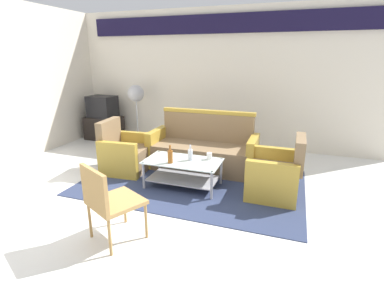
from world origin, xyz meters
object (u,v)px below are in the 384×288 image
at_px(armchair_right, 276,176).
at_px(bottle_clear, 190,154).
at_px(couch, 203,151).
at_px(armchair_left, 125,154).
at_px(television, 102,107).
at_px(coffee_table, 183,169).
at_px(tv_stand, 104,128).
at_px(pedestal_fan, 136,97).
at_px(cup, 209,156).
at_px(wicker_chair, 108,198).
at_px(bottle_brown, 170,156).

relative_size(armchair_right, bottle_clear, 3.65).
bearing_deg(couch, armchair_left, 24.01).
distance_m(bottle_clear, television, 3.32).
bearing_deg(armchair_right, coffee_table, 97.63).
height_order(tv_stand, pedestal_fan, pedestal_fan).
bearing_deg(pedestal_fan, cup, -38.43).
bearing_deg(tv_stand, cup, -28.90).
distance_m(couch, pedestal_fan, 2.27).
bearing_deg(wicker_chair, bottle_brown, 112.45).
bearing_deg(cup, television, 151.07).
bearing_deg(wicker_chair, television, 152.78).
distance_m(armchair_right, pedestal_fan, 3.64).
xyz_separation_m(armchair_right, tv_stand, (-3.98, 1.68, -0.03)).
bearing_deg(television, cup, 155.05).
relative_size(armchair_right, coffee_table, 0.77).
bearing_deg(cup, wicker_chair, -109.05).
distance_m(bottle_clear, pedestal_fan, 2.71).
bearing_deg(television, bottle_brown, 145.86).
xyz_separation_m(couch, bottle_clear, (0.04, -0.77, 0.18)).
bearing_deg(pedestal_fan, television, -176.83).
bearing_deg(armchair_right, wicker_chair, 137.71).
bearing_deg(bottle_clear, armchair_right, 5.62).
relative_size(armchair_right, television, 1.35).
relative_size(couch, coffee_table, 1.64).
xyz_separation_m(cup, pedestal_fan, (-2.17, 1.72, 0.55)).
bearing_deg(pedestal_fan, couch, -29.87).
bearing_deg(tv_stand, coffee_table, -34.56).
bearing_deg(couch, pedestal_fan, -30.07).
bearing_deg(tv_stand, bottle_brown, -38.09).
bearing_deg(cup, bottle_brown, -145.91).
distance_m(armchair_left, coffee_table, 1.18).
bearing_deg(tv_stand, pedestal_fan, 3.34).
relative_size(coffee_table, pedestal_fan, 0.87).
xyz_separation_m(couch, armchair_left, (-1.20, -0.54, -0.03)).
xyz_separation_m(bottle_brown, pedestal_fan, (-1.69, 2.04, 0.50)).
xyz_separation_m(armchair_right, bottle_brown, (-1.43, -0.32, 0.22)).
relative_size(couch, tv_stand, 2.25).
bearing_deg(bottle_clear, couch, 93.19).
bearing_deg(bottle_brown, wicker_chair, -94.14).
relative_size(cup, television, 0.16).
bearing_deg(tv_stand, armchair_left, -45.58).
xyz_separation_m(armchair_right, coffee_table, (-1.30, -0.17, -0.02)).
relative_size(couch, bottle_clear, 7.74).
bearing_deg(pedestal_fan, tv_stand, -176.66).
bearing_deg(wicker_chair, bottle_clear, 104.60).
bearing_deg(pedestal_fan, bottle_brown, -50.48).
bearing_deg(coffee_table, bottle_brown, -131.37).
height_order(armchair_left, armchair_right, same).
height_order(armchair_left, bottle_brown, armchair_left).
relative_size(coffee_table, television, 1.75).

